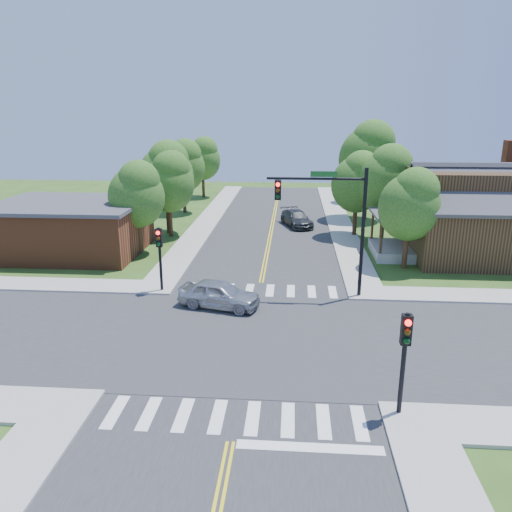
# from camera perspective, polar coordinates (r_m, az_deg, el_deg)

# --- Properties ---
(ground) EXTENTS (100.00, 100.00, 0.00)m
(ground) POSITION_cam_1_polar(r_m,az_deg,el_deg) (23.27, -0.62, -9.36)
(ground) COLOR #2C4917
(ground) RESTS_ON ground
(road_ns) EXTENTS (10.00, 90.00, 0.04)m
(road_ns) POSITION_cam_1_polar(r_m,az_deg,el_deg) (23.26, -0.62, -9.32)
(road_ns) COLOR #2D2D30
(road_ns) RESTS_ON ground
(road_ew) EXTENTS (90.00, 10.00, 0.04)m
(road_ew) POSITION_cam_1_polar(r_m,az_deg,el_deg) (23.26, -0.62, -9.31)
(road_ew) COLOR #2D2D30
(road_ew) RESTS_ON ground
(intersection_patch) EXTENTS (10.20, 10.20, 0.06)m
(intersection_patch) POSITION_cam_1_polar(r_m,az_deg,el_deg) (23.27, -0.62, -9.36)
(intersection_patch) COLOR #2D2D30
(intersection_patch) RESTS_ON ground
(sidewalk_ne) EXTENTS (40.00, 40.00, 0.14)m
(sidewalk_ne) POSITION_cam_1_polar(r_m,az_deg,el_deg) (40.53, 24.34, 0.64)
(sidewalk_ne) COLOR #9E9B93
(sidewalk_ne) RESTS_ON ground
(sidewalk_nw) EXTENTS (40.00, 40.00, 0.14)m
(sidewalk_nw) POSITION_cam_1_polar(r_m,az_deg,el_deg) (41.92, -20.74, 1.54)
(sidewalk_nw) COLOR #9E9B93
(sidewalk_nw) RESTS_ON ground
(crosswalk_north) EXTENTS (8.85, 2.00, 0.01)m
(crosswalk_north) POSITION_cam_1_polar(r_m,az_deg,el_deg) (28.94, 0.43, -3.91)
(crosswalk_north) COLOR white
(crosswalk_north) RESTS_ON ground
(crosswalk_south) EXTENTS (8.85, 2.00, 0.01)m
(crosswalk_south) POSITION_cam_1_polar(r_m,az_deg,el_deg) (17.90, -2.39, -17.92)
(crosswalk_south) COLOR white
(crosswalk_south) RESTS_ON ground
(centerline) EXTENTS (0.30, 90.00, 0.01)m
(centerline) POSITION_cam_1_polar(r_m,az_deg,el_deg) (23.25, -0.62, -9.26)
(centerline) COLOR yellow
(centerline) RESTS_ON ground
(stop_bar) EXTENTS (4.60, 0.45, 0.09)m
(stop_bar) POSITION_cam_1_polar(r_m,az_deg,el_deg) (16.72, 6.17, -21.04)
(stop_bar) COLOR white
(stop_bar) RESTS_ON ground
(signal_mast_ne) EXTENTS (5.30, 0.42, 7.20)m
(signal_mast_ne) POSITION_cam_1_polar(r_m,az_deg,el_deg) (27.05, 8.69, 5.03)
(signal_mast_ne) COLOR black
(signal_mast_ne) RESTS_ON ground
(signal_pole_se) EXTENTS (0.34, 0.42, 3.80)m
(signal_pole_se) POSITION_cam_1_polar(r_m,az_deg,el_deg) (17.39, 16.67, -9.78)
(signal_pole_se) COLOR black
(signal_pole_se) RESTS_ON ground
(signal_pole_nw) EXTENTS (0.34, 0.42, 3.80)m
(signal_pole_nw) POSITION_cam_1_polar(r_m,az_deg,el_deg) (28.45, -10.98, 0.95)
(signal_pole_nw) COLOR black
(signal_pole_nw) RESTS_ON ground
(house_ne) EXTENTS (13.05, 8.80, 7.11)m
(house_ne) POSITION_cam_1_polar(r_m,az_deg,el_deg) (38.13, 24.70, 4.72)
(house_ne) COLOR black
(house_ne) RESTS_ON ground
(building_nw) EXTENTS (10.40, 8.40, 3.73)m
(building_nw) POSITION_cam_1_polar(r_m,az_deg,el_deg) (38.52, -20.42, 3.10)
(building_nw) COLOR brown
(building_nw) RESTS_ON ground
(tree_e_a) EXTENTS (3.92, 3.73, 6.67)m
(tree_e_a) POSITION_cam_1_polar(r_m,az_deg,el_deg) (33.38, 17.29, 5.81)
(tree_e_a) COLOR #382314
(tree_e_a) RESTS_ON ground
(tree_e_b) EXTENTS (4.49, 4.26, 7.63)m
(tree_e_b) POSITION_cam_1_polar(r_m,az_deg,el_deg) (40.07, 14.73, 8.62)
(tree_e_b) COLOR #382314
(tree_e_b) RESTS_ON ground
(tree_e_c) EXTENTS (5.42, 5.15, 9.22)m
(tree_e_c) POSITION_cam_1_polar(r_m,az_deg,el_deg) (47.74, 12.85, 11.22)
(tree_e_c) COLOR #382314
(tree_e_c) RESTS_ON ground
(tree_e_d) EXTENTS (4.09, 3.89, 6.96)m
(tree_e_d) POSITION_cam_1_polar(r_m,az_deg,el_deg) (56.39, 12.22, 10.50)
(tree_e_d) COLOR #382314
(tree_e_d) RESTS_ON ground
(tree_w_a) EXTENTS (3.98, 3.78, 6.76)m
(tree_w_a) POSITION_cam_1_polar(r_m,az_deg,el_deg) (36.33, -13.43, 7.03)
(tree_w_a) COLOR #382314
(tree_w_a) RESTS_ON ground
(tree_w_b) EXTENTS (4.56, 4.33, 7.75)m
(tree_w_b) POSITION_cam_1_polar(r_m,az_deg,el_deg) (41.97, -10.17, 9.35)
(tree_w_b) COLOR #382314
(tree_w_b) RESTS_ON ground
(tree_w_c) EXTENTS (4.33, 4.11, 7.36)m
(tree_w_c) POSITION_cam_1_polar(r_m,az_deg,el_deg) (50.34, -8.26, 10.31)
(tree_w_c) COLOR #382314
(tree_w_c) RESTS_ON ground
(tree_w_d) EXTENTS (4.15, 3.94, 7.06)m
(tree_w_d) POSITION_cam_1_polar(r_m,az_deg,el_deg) (59.35, -6.06, 11.13)
(tree_w_d) COLOR #382314
(tree_w_d) RESTS_ON ground
(tree_house) EXTENTS (4.12, 3.91, 7.00)m
(tree_house) POSITION_cam_1_polar(r_m,az_deg,el_deg) (41.11, 11.60, 8.43)
(tree_house) COLOR #382314
(tree_house) RESTS_ON ground
(tree_bldg) EXTENTS (4.14, 3.93, 7.04)m
(tree_bldg) POSITION_cam_1_polar(r_m,az_deg,el_deg) (40.90, -9.89, 8.52)
(tree_bldg) COLOR #382314
(tree_bldg) RESTS_ON ground
(car_silver) EXTENTS (3.74, 5.12, 1.47)m
(car_silver) POSITION_cam_1_polar(r_m,az_deg,el_deg) (26.38, -4.23, -4.44)
(car_silver) COLOR #B1B4B8
(car_silver) RESTS_ON ground
(car_dgrey) EXTENTS (4.82, 5.89, 1.37)m
(car_dgrey) POSITION_cam_1_polar(r_m,az_deg,el_deg) (44.62, 4.66, 4.25)
(car_dgrey) COLOR #313437
(car_dgrey) RESTS_ON ground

